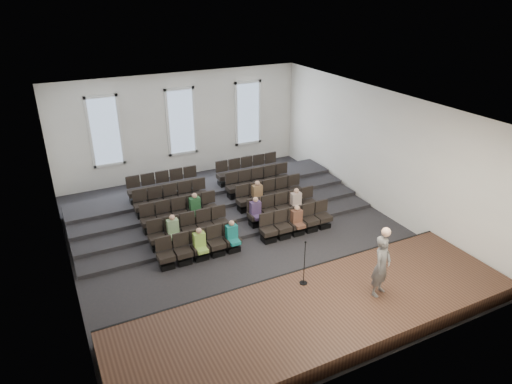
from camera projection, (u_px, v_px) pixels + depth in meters
ground at (244, 238)px, 17.03m from camera, size 14.00×14.00×0.00m
ceiling at (242, 106)px, 14.94m from camera, size 12.00×14.00×0.02m
wall_back at (181, 125)px, 21.70m from camera, size 12.00×0.04×5.00m
wall_front at (374, 284)px, 10.27m from camera, size 12.00×0.04×5.00m
wall_left at (60, 211)px, 13.56m from camera, size 0.04×14.00×5.00m
wall_right at (378, 151)px, 18.42m from camera, size 0.04×14.00×5.00m
stage at (321, 313)px, 12.77m from camera, size 11.80×3.60×0.50m
stage_lip at (289, 280)px, 14.21m from camera, size 11.80×0.06×0.52m
risers at (213, 200)px, 19.53m from camera, size 11.80×4.80×0.60m
seating_rows at (227, 205)px, 18.00m from camera, size 6.80×4.70×1.67m
windows at (181, 122)px, 21.56m from camera, size 8.44×0.10×3.24m
audience at (240, 215)px, 16.95m from camera, size 5.45×2.64×1.10m
speaker at (382, 266)px, 12.83m from camera, size 0.80×0.67×1.86m
mic_stand at (304, 271)px, 13.46m from camera, size 0.24×0.24×1.46m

